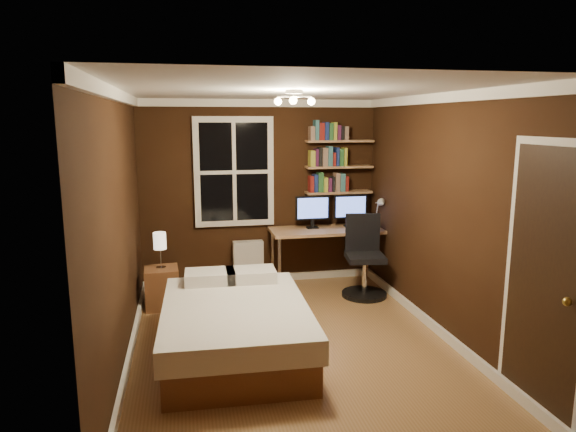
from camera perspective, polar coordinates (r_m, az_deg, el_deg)
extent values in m
plane|color=olive|center=(5.35, 0.40, -14.02)|extent=(4.20, 4.20, 0.00)
cube|color=black|center=(7.00, -3.14, 2.55)|extent=(3.20, 0.04, 2.50)
cube|color=black|center=(4.89, -18.24, -1.49)|extent=(0.04, 4.20, 2.50)
cube|color=black|center=(5.51, 16.91, -0.10)|extent=(0.04, 4.20, 2.50)
cube|color=white|center=(4.87, 0.44, 13.78)|extent=(3.20, 4.20, 0.02)
cube|color=white|center=(6.89, -6.01, 4.89)|extent=(1.06, 0.06, 1.46)
sphere|color=gold|center=(4.06, 28.60, -8.36)|extent=(0.06, 0.06, 0.06)
cube|color=#B17E56|center=(7.12, 5.64, 2.65)|extent=(0.92, 0.22, 0.03)
cube|color=#B17E56|center=(7.08, 5.69, 5.46)|extent=(0.92, 0.22, 0.03)
cube|color=#B17E56|center=(7.06, 5.74, 8.29)|extent=(0.92, 0.22, 0.03)
cube|color=brown|center=(5.09, -5.82, -13.61)|extent=(1.34, 1.87, 0.29)
cube|color=white|center=(4.99, -5.87, -10.93)|extent=(1.42, 1.93, 0.22)
cube|color=white|center=(5.60, -8.66, -6.69)|extent=(0.54, 0.38, 0.13)
cube|color=white|center=(5.62, -4.16, -6.53)|extent=(0.54, 0.38, 0.13)
cube|color=brown|center=(6.41, -13.83, -7.74)|extent=(0.41, 0.41, 0.49)
cube|color=silver|center=(7.06, -4.44, -5.23)|extent=(0.41, 0.14, 0.61)
cube|color=#B17E56|center=(6.96, 4.86, -1.57)|extent=(1.65, 0.62, 0.04)
cylinder|color=beige|center=(6.63, -0.94, -5.66)|extent=(0.04, 0.04, 0.74)
cylinder|color=beige|center=(7.06, 11.43, -4.85)|extent=(0.04, 0.04, 0.74)
cylinder|color=beige|center=(7.14, -1.74, -4.47)|extent=(0.04, 0.04, 0.74)
cylinder|color=beige|center=(7.55, 9.84, -3.80)|extent=(0.04, 0.04, 0.74)
cylinder|color=black|center=(6.75, 8.45, -8.58)|extent=(0.57, 0.57, 0.05)
cylinder|color=silver|center=(6.67, 8.51, -6.64)|extent=(0.06, 0.06, 0.43)
cube|color=black|center=(6.60, 8.57, -4.55)|extent=(0.53, 0.53, 0.07)
cube|color=black|center=(6.74, 8.29, -1.78)|extent=(0.45, 0.12, 0.49)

